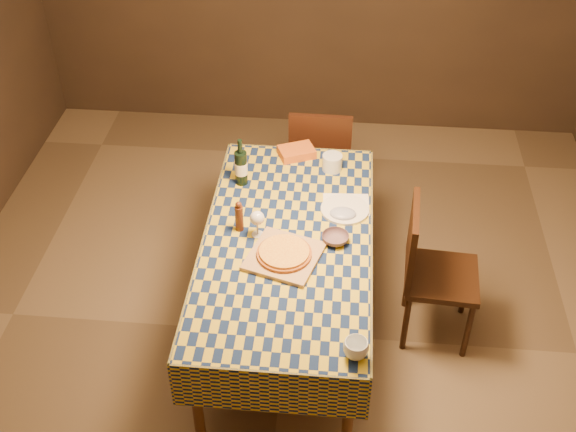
{
  "coord_description": "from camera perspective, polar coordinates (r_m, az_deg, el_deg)",
  "views": [
    {
      "loc": [
        0.28,
        -2.99,
        3.4
      ],
      "look_at": [
        0.0,
        0.05,
        0.9
      ],
      "focal_mm": 45.0,
      "sensor_mm": 36.0,
      "label": 1
    }
  ],
  "objects": [
    {
      "name": "wine_glass",
      "position": [
        3.95,
        -2.45,
        -0.23
      ],
      "size": [
        0.09,
        0.09,
        0.16
      ],
      "color": "silver",
      "rests_on": "dining_table"
    },
    {
      "name": "deli_tub",
      "position": [
        4.49,
        3.51,
        4.25
      ],
      "size": [
        0.15,
        0.15,
        0.1
      ],
      "primitive_type": "cylinder",
      "rotation": [
        0.0,
        0.0,
        0.25
      ],
      "color": "silver",
      "rests_on": "dining_table"
    },
    {
      "name": "chair_far",
      "position": [
        5.06,
        2.57,
        4.67
      ],
      "size": [
        0.43,
        0.43,
        0.93
      ],
      "color": "black",
      "rests_on": "ground"
    },
    {
      "name": "flour_patch",
      "position": [
        4.24,
        4.61,
        0.91
      ],
      "size": [
        0.28,
        0.22,
        0.0
      ],
      "primitive_type": "cube",
      "rotation": [
        0.0,
        0.0,
        0.06
      ],
      "color": "white",
      "rests_on": "dining_table"
    },
    {
      "name": "chair_right",
      "position": [
        4.27,
        11.07,
        -3.92
      ],
      "size": [
        0.45,
        0.45,
        0.93
      ],
      "color": "black",
      "rests_on": "ground"
    },
    {
      "name": "dining_table",
      "position": [
        4.04,
        -0.06,
        -2.71
      ],
      "size": [
        0.94,
        1.84,
        0.77
      ],
      "color": "brown",
      "rests_on": "ground"
    },
    {
      "name": "wine_bottle",
      "position": [
        4.34,
        -3.73,
        3.87
      ],
      "size": [
        0.09,
        0.09,
        0.31
      ],
      "color": "black",
      "rests_on": "dining_table"
    },
    {
      "name": "white_plate",
      "position": [
        4.19,
        4.51,
        0.52
      ],
      "size": [
        0.34,
        0.34,
        0.02
      ],
      "primitive_type": "cylinder",
      "rotation": [
        0.0,
        0.0,
        -0.24
      ],
      "color": "white",
      "rests_on": "dining_table"
    },
    {
      "name": "flour_bag",
      "position": [
        4.14,
        4.36,
        0.2
      ],
      "size": [
        0.17,
        0.14,
        0.04
      ],
      "primitive_type": "ellipsoid",
      "rotation": [
        0.0,
        0.0,
        0.17
      ],
      "color": "#99A3C4",
      "rests_on": "dining_table"
    },
    {
      "name": "pizza",
      "position": [
        3.85,
        -0.3,
        -2.91
      ],
      "size": [
        0.33,
        0.33,
        0.03
      ],
      "color": "#984C19",
      "rests_on": "cutting_board"
    },
    {
      "name": "tumbler",
      "position": [
        3.39,
        5.38,
        -10.41
      ],
      "size": [
        0.15,
        0.15,
        0.09
      ],
      "primitive_type": "imported",
      "rotation": [
        0.0,
        0.0,
        0.31
      ],
      "color": "white",
      "rests_on": "dining_table"
    },
    {
      "name": "takeout_container",
      "position": [
        4.62,
        0.68,
        5.08
      ],
      "size": [
        0.26,
        0.23,
        0.05
      ],
      "primitive_type": "cube",
      "rotation": [
        0.0,
        0.0,
        0.41
      ],
      "color": "#C75A1A",
      "rests_on": "dining_table"
    },
    {
      "name": "cutting_board",
      "position": [
        3.87,
        -0.3,
        -3.19
      ],
      "size": [
        0.45,
        0.45,
        0.02
      ],
      "primitive_type": "cube",
      "rotation": [
        0.0,
        0.0,
        -0.3
      ],
      "color": "tan",
      "rests_on": "dining_table"
    },
    {
      "name": "room",
      "position": [
        3.63,
        -0.07,
        5.0
      ],
      "size": [
        5.0,
        5.1,
        2.7
      ],
      "color": "brown",
      "rests_on": "ground"
    },
    {
      "name": "pepper_mill",
      "position": [
        4.01,
        -3.88,
        -0.06
      ],
      "size": [
        0.06,
        0.06,
        0.19
      ],
      "color": "#4C2211",
      "rests_on": "dining_table"
    },
    {
      "name": "bowl",
      "position": [
        3.97,
        3.76,
        -1.78
      ],
      "size": [
        0.16,
        0.16,
        0.05
      ],
      "primitive_type": "imported",
      "rotation": [
        0.0,
        0.0,
        0.05
      ],
      "color": "#5C454D",
      "rests_on": "dining_table"
    }
  ]
}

